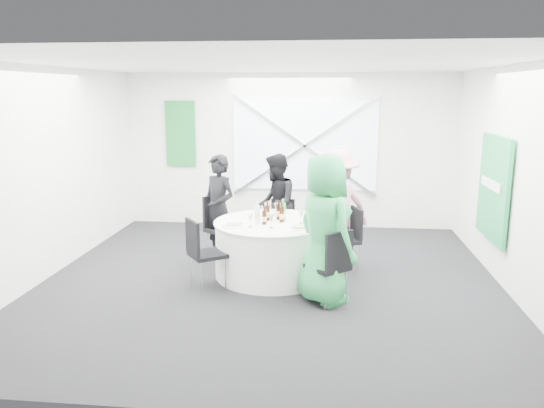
# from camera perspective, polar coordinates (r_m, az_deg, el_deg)

# --- Properties ---
(floor) EXTENTS (6.00, 6.00, 0.00)m
(floor) POSITION_cam_1_polar(r_m,az_deg,el_deg) (7.13, -0.17, -8.22)
(floor) COLOR black
(floor) RESTS_ON ground
(ceiling) EXTENTS (6.00, 6.00, 0.00)m
(ceiling) POSITION_cam_1_polar(r_m,az_deg,el_deg) (6.70, -0.19, 14.87)
(ceiling) COLOR silver
(ceiling) RESTS_ON wall_back
(wall_back) EXTENTS (6.00, 0.00, 6.00)m
(wall_back) POSITION_cam_1_polar(r_m,az_deg,el_deg) (9.74, 1.77, 5.74)
(wall_back) COLOR silver
(wall_back) RESTS_ON floor
(wall_front) EXTENTS (6.00, 0.00, 6.00)m
(wall_front) POSITION_cam_1_polar(r_m,az_deg,el_deg) (3.87, -5.09, -4.05)
(wall_front) COLOR silver
(wall_front) RESTS_ON floor
(wall_left) EXTENTS (0.00, 6.00, 6.00)m
(wall_left) POSITION_cam_1_polar(r_m,az_deg,el_deg) (7.70, -22.99, 3.10)
(wall_left) COLOR silver
(wall_left) RESTS_ON floor
(wall_right) EXTENTS (0.00, 6.00, 6.00)m
(wall_right) POSITION_cam_1_polar(r_m,az_deg,el_deg) (7.10, 24.66, 2.28)
(wall_right) COLOR silver
(wall_right) RESTS_ON floor
(window_panel) EXTENTS (2.60, 0.03, 1.60)m
(window_panel) POSITION_cam_1_polar(r_m,az_deg,el_deg) (9.67, 3.54, 6.27)
(window_panel) COLOR white
(window_panel) RESTS_ON wall_back
(window_brace_a) EXTENTS (2.63, 0.05, 1.84)m
(window_brace_a) POSITION_cam_1_polar(r_m,az_deg,el_deg) (9.63, 3.53, 6.25)
(window_brace_a) COLOR silver
(window_brace_a) RESTS_ON window_panel
(window_brace_b) EXTENTS (2.63, 0.05, 1.84)m
(window_brace_b) POSITION_cam_1_polar(r_m,az_deg,el_deg) (9.63, 3.53, 6.25)
(window_brace_b) COLOR silver
(window_brace_b) RESTS_ON window_panel
(green_banner) EXTENTS (0.55, 0.04, 1.20)m
(green_banner) POSITION_cam_1_polar(r_m,az_deg,el_deg) (10.01, -9.83, 7.47)
(green_banner) COLOR #136126
(green_banner) RESTS_ON wall_back
(green_sign) EXTENTS (0.05, 1.20, 1.40)m
(green_sign) POSITION_cam_1_polar(r_m,az_deg,el_deg) (7.68, 22.72, 1.59)
(green_sign) COLOR #1A9248
(green_sign) RESTS_ON wall_right
(banquet_table) EXTENTS (1.56, 1.56, 0.76)m
(banquet_table) POSITION_cam_1_polar(r_m,az_deg,el_deg) (7.20, 0.00, -4.83)
(banquet_table) COLOR silver
(banquet_table) RESTS_ON floor
(chair_back) EXTENTS (0.40, 0.41, 0.84)m
(chair_back) POSITION_cam_1_polar(r_m,az_deg,el_deg) (8.13, 1.09, -2.04)
(chair_back) COLOR black
(chair_back) RESTS_ON floor
(chair_back_left) EXTENTS (0.61, 0.61, 0.96)m
(chair_back_left) POSITION_cam_1_polar(r_m,az_deg,el_deg) (7.88, -5.64, -1.99)
(chair_back_left) COLOR black
(chair_back_left) RESTS_ON floor
(chair_back_right) EXTENTS (0.52, 0.51, 0.88)m
(chair_back_right) POSITION_cam_1_polar(r_m,az_deg,el_deg) (7.48, 8.25, -3.21)
(chair_back_right) COLOR black
(chair_back_right) RESTS_ON floor
(chair_front_right) EXTENTS (0.58, 0.58, 0.91)m
(chair_front_right) POSITION_cam_1_polar(r_m,az_deg,el_deg) (6.23, 6.52, -6.15)
(chair_front_right) COLOR black
(chair_front_right) RESTS_ON floor
(chair_front_left) EXTENTS (0.58, 0.58, 0.91)m
(chair_front_left) POSITION_cam_1_polar(r_m,az_deg,el_deg) (6.73, -7.59, -4.78)
(chair_front_left) COLOR black
(chair_front_left) RESTS_ON floor
(person_man_back_left) EXTENTS (0.69, 0.63, 1.58)m
(person_man_back_left) POSITION_cam_1_polar(r_m,az_deg,el_deg) (7.76, -5.76, -0.51)
(person_man_back_left) COLOR black
(person_man_back_left) RESTS_ON floor
(person_man_back) EXTENTS (0.45, 0.77, 1.54)m
(person_man_back) POSITION_cam_1_polar(r_m,az_deg,el_deg) (8.15, 0.40, 0.02)
(person_man_back) COLOR black
(person_man_back) RESTS_ON floor
(person_woman_pink) EXTENTS (1.19, 1.00, 1.69)m
(person_woman_pink) POSITION_cam_1_polar(r_m,az_deg,el_deg) (7.55, 6.91, -0.48)
(person_woman_pink) COLOR #CF8698
(person_woman_pink) RESTS_ON floor
(person_woman_green) EXTENTS (0.99, 1.03, 1.78)m
(person_woman_green) POSITION_cam_1_polar(r_m,az_deg,el_deg) (6.23, 5.67, -2.74)
(person_woman_green) COLOR green
(person_woman_green) RESTS_ON floor
(plate_back) EXTENTS (0.29, 0.29, 0.01)m
(plate_back) POSITION_cam_1_polar(r_m,az_deg,el_deg) (7.60, -0.01, -0.90)
(plate_back) COLOR white
(plate_back) RESTS_ON banquet_table
(plate_back_left) EXTENTS (0.26, 0.26, 0.01)m
(plate_back_left) POSITION_cam_1_polar(r_m,az_deg,el_deg) (7.38, -3.47, -1.31)
(plate_back_left) COLOR white
(plate_back_left) RESTS_ON banquet_table
(plate_back_right) EXTENTS (0.27, 0.27, 0.04)m
(plate_back_right) POSITION_cam_1_polar(r_m,az_deg,el_deg) (7.37, 4.03, -1.28)
(plate_back_right) COLOR white
(plate_back_right) RESTS_ON banquet_table
(plate_front_right) EXTENTS (0.26, 0.26, 0.04)m
(plate_front_right) POSITION_cam_1_polar(r_m,az_deg,el_deg) (6.74, 2.88, -2.53)
(plate_front_right) COLOR white
(plate_front_right) RESTS_ON banquet_table
(plate_front_left) EXTENTS (0.28, 0.28, 0.01)m
(plate_front_left) POSITION_cam_1_polar(r_m,az_deg,el_deg) (6.85, -4.33, -2.38)
(plate_front_left) COLOR white
(plate_front_left) RESTS_ON banquet_table
(napkin) EXTENTS (0.22, 0.19, 0.05)m
(napkin) POSITION_cam_1_polar(r_m,az_deg,el_deg) (6.86, -4.10, -2.06)
(napkin) COLOR silver
(napkin) RESTS_ON plate_front_left
(beer_bottle_a) EXTENTS (0.06, 0.06, 0.27)m
(beer_bottle_a) POSITION_cam_1_polar(r_m,az_deg,el_deg) (7.13, -0.49, -0.97)
(beer_bottle_a) COLOR #3C190B
(beer_bottle_a) RESTS_ON banquet_table
(beer_bottle_b) EXTENTS (0.06, 0.06, 0.27)m
(beer_bottle_b) POSITION_cam_1_polar(r_m,az_deg,el_deg) (7.19, 0.68, -0.86)
(beer_bottle_b) COLOR #3C190B
(beer_bottle_b) RESTS_ON banquet_table
(beer_bottle_c) EXTENTS (0.06, 0.06, 0.27)m
(beer_bottle_c) POSITION_cam_1_polar(r_m,az_deg,el_deg) (7.04, 1.05, -1.16)
(beer_bottle_c) COLOR #3C190B
(beer_bottle_c) RESTS_ON banquet_table
(beer_bottle_d) EXTENTS (0.06, 0.06, 0.24)m
(beer_bottle_d) POSITION_cam_1_polar(r_m,az_deg,el_deg) (6.93, -0.83, -1.47)
(beer_bottle_d) COLOR #3C190B
(beer_bottle_d) RESTS_ON banquet_table
(green_water_bottle) EXTENTS (0.08, 0.08, 0.30)m
(green_water_bottle) POSITION_cam_1_polar(r_m,az_deg,el_deg) (7.13, 1.18, -0.87)
(green_water_bottle) COLOR green
(green_water_bottle) RESTS_ON banquet_table
(clear_water_bottle) EXTENTS (0.08, 0.08, 0.29)m
(clear_water_bottle) POSITION_cam_1_polar(r_m,az_deg,el_deg) (7.00, -1.61, -1.14)
(clear_water_bottle) COLOR white
(clear_water_bottle) RESTS_ON banquet_table
(wine_glass_a) EXTENTS (0.07, 0.07, 0.17)m
(wine_glass_a) POSITION_cam_1_polar(r_m,az_deg,el_deg) (7.37, 1.00, -0.37)
(wine_glass_a) COLOR white
(wine_glass_a) RESTS_ON banquet_table
(wine_glass_b) EXTENTS (0.07, 0.07, 0.17)m
(wine_glass_b) POSITION_cam_1_polar(r_m,az_deg,el_deg) (6.99, 3.13, -1.09)
(wine_glass_b) COLOR white
(wine_glass_b) RESTS_ON banquet_table
(wine_glass_c) EXTENTS (0.07, 0.07, 0.17)m
(wine_glass_c) POSITION_cam_1_polar(r_m,az_deg,el_deg) (6.74, -0.08, -1.56)
(wine_glass_c) COLOR white
(wine_glass_c) RESTS_ON banquet_table
(wine_glass_d) EXTENTS (0.07, 0.07, 0.17)m
(wine_glass_d) POSITION_cam_1_polar(r_m,az_deg,el_deg) (7.36, -1.66, -0.39)
(wine_glass_d) COLOR white
(wine_glass_d) RESTS_ON banquet_table
(wine_glass_e) EXTENTS (0.07, 0.07, 0.17)m
(wine_glass_e) POSITION_cam_1_polar(r_m,az_deg,el_deg) (6.79, -2.34, -1.47)
(wine_glass_e) COLOR white
(wine_glass_e) RESTS_ON banquet_table
(wine_glass_f) EXTENTS (0.07, 0.07, 0.17)m
(wine_glass_f) POSITION_cam_1_polar(r_m,az_deg,el_deg) (7.44, 0.48, -0.25)
(wine_glass_f) COLOR white
(wine_glass_f) RESTS_ON banquet_table
(fork_a) EXTENTS (0.15, 0.02, 0.01)m
(fork_a) POSITION_cam_1_polar(r_m,az_deg,el_deg) (7.62, 1.67, -0.91)
(fork_a) COLOR silver
(fork_a) RESTS_ON banquet_table
(knife_a) EXTENTS (0.15, 0.03, 0.01)m
(knife_a) POSITION_cam_1_polar(r_m,az_deg,el_deg) (7.65, -0.53, -0.84)
(knife_a) COLOR silver
(knife_a) RESTS_ON banquet_table
(fork_b) EXTENTS (0.10, 0.13, 0.01)m
(fork_b) POSITION_cam_1_polar(r_m,az_deg,el_deg) (6.63, 2.65, -2.88)
(fork_b) COLOR silver
(fork_b) RESTS_ON banquet_table
(knife_b) EXTENTS (0.12, 0.12, 0.01)m
(knife_b) POSITION_cam_1_polar(r_m,az_deg,el_deg) (6.81, 4.05, -2.51)
(knife_b) COLOR silver
(knife_b) RESTS_ON banquet_table
(fork_c) EXTENTS (0.10, 0.13, 0.01)m
(fork_c) POSITION_cam_1_polar(r_m,az_deg,el_deg) (6.98, -4.58, -2.16)
(fork_c) COLOR silver
(fork_c) RESTS_ON banquet_table
(knife_c) EXTENTS (0.11, 0.12, 0.01)m
(knife_c) POSITION_cam_1_polar(r_m,az_deg,el_deg) (6.67, -3.12, -2.79)
(knife_c) COLOR silver
(knife_c) RESTS_ON banquet_table
(fork_d) EXTENTS (0.09, 0.14, 0.01)m
(fork_d) POSITION_cam_1_polar(r_m,az_deg,el_deg) (7.20, 4.55, -1.71)
(fork_d) COLOR silver
(fork_d) RESTS_ON banquet_table
(knife_d) EXTENTS (0.10, 0.13, 0.01)m
(knife_d) POSITION_cam_1_polar(r_m,az_deg,el_deg) (7.51, 3.04, -1.11)
(knife_d) COLOR silver
(knife_d) RESTS_ON banquet_table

